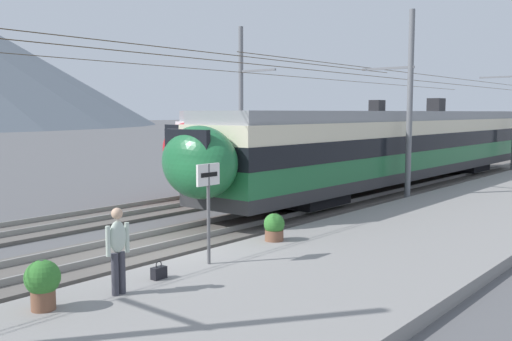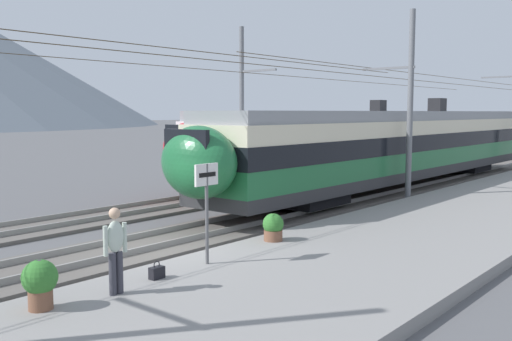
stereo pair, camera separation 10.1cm
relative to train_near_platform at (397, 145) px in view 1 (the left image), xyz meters
The scene contains 14 objects.
ground_plane 16.00m from the train_near_platform, behind, with size 400.00×400.00×0.00m, color #565659.
platform_slab 16.82m from the train_near_platform, 161.18° to the right, with size 120.00×6.17×0.30m, color gray.
track_near 15.95m from the train_near_platform, behind, with size 120.00×3.00×0.28m.
track_far 16.62m from the train_near_platform, 163.47° to the left, with size 120.00×3.00×0.28m.
train_near_platform is the anchor object (origin of this frame).
train_far_track 5.36m from the train_near_platform, 60.98° to the left, with size 25.32×3.03×4.27m.
catenary_mast_mid 4.21m from the train_near_platform, 149.05° to the right, with size 46.96×2.39×7.99m.
catenary_mast_east 12.10m from the train_near_platform, ahead, with size 46.96×2.39×7.20m.
catenary_mast_far_side 7.84m from the train_near_platform, 119.88° to the left, with size 46.96×2.35×8.06m.
platform_sign 16.69m from the train_near_platform, 168.60° to the right, with size 0.70×0.08×2.33m.
passenger_walking 19.41m from the train_near_platform, 169.52° to the right, with size 0.53×0.22×1.69m.
handbag_beside_passenger 18.28m from the train_near_platform, 169.46° to the right, with size 0.32×0.18×0.38m.
potted_plant_platform_edge 20.74m from the train_near_platform, behind, with size 0.63×0.63×0.90m.
potted_plant_by_shelter 13.92m from the train_near_platform, 167.50° to the right, with size 0.58×0.58×0.75m.
Camera 1 is at (-9.78, -11.19, 3.80)m, focal length 39.99 mm.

